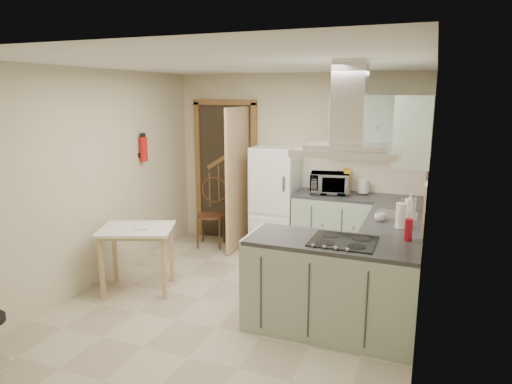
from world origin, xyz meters
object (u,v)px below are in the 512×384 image
at_px(fridge, 276,200).
at_px(peninsula, 331,286).
at_px(microwave, 330,183).
at_px(extractor_hood, 347,152).
at_px(bentwood_chair, 211,216).
at_px(drop_leaf_table, 138,259).

bearing_deg(fridge, peninsula, -58.26).
height_order(fridge, microwave, fridge).
xyz_separation_m(peninsula, extractor_hood, (0.10, 0.00, 1.27)).
relative_size(peninsula, bentwood_chair, 1.69).
bearing_deg(peninsula, microwave, 103.14).
height_order(drop_leaf_table, bentwood_chair, bentwood_chair).
height_order(peninsula, drop_leaf_table, peninsula).
bearing_deg(extractor_hood, drop_leaf_table, 177.04).
bearing_deg(peninsula, extractor_hood, 0.00).
bearing_deg(peninsula, drop_leaf_table, 176.90).
relative_size(peninsula, extractor_hood, 1.72).
relative_size(extractor_hood, bentwood_chair, 0.98).
bearing_deg(drop_leaf_table, bentwood_chair, 66.22).
bearing_deg(fridge, extractor_hood, -56.21).
bearing_deg(microwave, bentwood_chair, 174.54).
height_order(fridge, peninsula, fridge).
height_order(extractor_hood, bentwood_chair, extractor_hood).
height_order(peninsula, bentwood_chair, bentwood_chair).
relative_size(fridge, microwave, 2.96).
distance_m(drop_leaf_table, bentwood_chair, 1.71).
bearing_deg(fridge, microwave, -0.06).
distance_m(peninsula, drop_leaf_table, 2.25).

